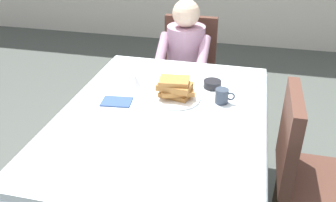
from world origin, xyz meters
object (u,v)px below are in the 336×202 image
at_px(dining_table_main, 162,127).
at_px(fork_left_of_plate, 144,97).
at_px(breakfast_stack, 175,88).
at_px(chair_right_side, 304,165).
at_px(spoon_near_edge, 160,127).
at_px(plate_breakfast, 176,98).
at_px(cup_coffee, 222,96).
at_px(knife_right_of_plate, 208,104).
at_px(chair_diner, 188,66).
at_px(diner_person, 185,57).
at_px(syrup_pitcher, 135,80).
at_px(bowl_butter, 212,84).

xyz_separation_m(dining_table_main, fork_left_of_plate, (-0.15, 0.16, 0.09)).
xyz_separation_m(dining_table_main, breakfast_stack, (0.03, 0.17, 0.16)).
relative_size(chair_right_side, spoon_near_edge, 6.20).
distance_m(plate_breakfast, cup_coffee, 0.27).
xyz_separation_m(plate_breakfast, knife_right_of_plate, (0.19, -0.02, -0.01)).
bearing_deg(plate_breakfast, cup_coffee, 4.16).
bearing_deg(chair_right_side, spoon_near_edge, -79.33).
xyz_separation_m(chair_diner, diner_person, (-0.00, -0.16, 0.14)).
distance_m(chair_diner, knife_right_of_plate, 1.08).
bearing_deg(plate_breakfast, fork_left_of_plate, -173.99).
xyz_separation_m(dining_table_main, syrup_pitcher, (-0.25, 0.30, 0.13)).
relative_size(dining_table_main, knife_right_of_plate, 7.62).
bearing_deg(knife_right_of_plate, bowl_butter, 5.61).
distance_m(diner_person, bowl_butter, 0.71).
bearing_deg(dining_table_main, chair_diner, 93.60).
distance_m(chair_diner, syrup_pitcher, 0.92).
relative_size(chair_right_side, knife_right_of_plate, 4.65).
bearing_deg(fork_left_of_plate, syrup_pitcher, 30.80).
xyz_separation_m(chair_diner, cup_coffee, (0.37, -0.97, 0.25)).
distance_m(diner_person, breakfast_stack, 0.86).
bearing_deg(breakfast_stack, chair_right_side, -13.36).
bearing_deg(breakfast_stack, knife_right_of_plate, -5.65).
bearing_deg(chair_right_side, chair_diner, -144.19).
relative_size(knife_right_of_plate, spoon_near_edge, 1.33).
height_order(dining_table_main, chair_right_side, chair_right_side).
bearing_deg(cup_coffee, fork_left_of_plate, -175.06).
bearing_deg(bowl_butter, chair_right_side, -34.67).
distance_m(dining_table_main, knife_right_of_plate, 0.29).
bearing_deg(cup_coffee, bowl_butter, 112.96).
bearing_deg(knife_right_of_plate, chair_diner, 20.83).
relative_size(breakfast_stack, spoon_near_edge, 1.48).
xyz_separation_m(bowl_butter, fork_left_of_plate, (-0.37, -0.22, -0.02)).
bearing_deg(chair_diner, syrup_pitcher, 78.42).
distance_m(chair_diner, diner_person, 0.21).
height_order(plate_breakfast, bowl_butter, bowl_butter).
xyz_separation_m(chair_diner, breakfast_stack, (0.11, -0.99, 0.28)).
height_order(knife_right_of_plate, spoon_near_edge, same).
bearing_deg(diner_person, knife_right_of_plate, 109.41).
bearing_deg(plate_breakfast, breakfast_stack, -172.48).
relative_size(plate_breakfast, breakfast_stack, 1.26).
height_order(dining_table_main, fork_left_of_plate, fork_left_of_plate).
relative_size(plate_breakfast, bowl_butter, 2.55).
xyz_separation_m(chair_right_side, knife_right_of_plate, (-0.54, 0.16, 0.21)).
xyz_separation_m(bowl_butter, knife_right_of_plate, (0.01, -0.22, -0.02)).
distance_m(breakfast_stack, syrup_pitcher, 0.31).
bearing_deg(spoon_near_edge, cup_coffee, 65.31).
xyz_separation_m(bowl_butter, spoon_near_edge, (-0.20, -0.52, -0.02)).
relative_size(breakfast_stack, bowl_butter, 2.02).
xyz_separation_m(dining_table_main, knife_right_of_plate, (0.23, 0.16, 0.09)).
distance_m(breakfast_stack, spoon_near_edge, 0.32).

